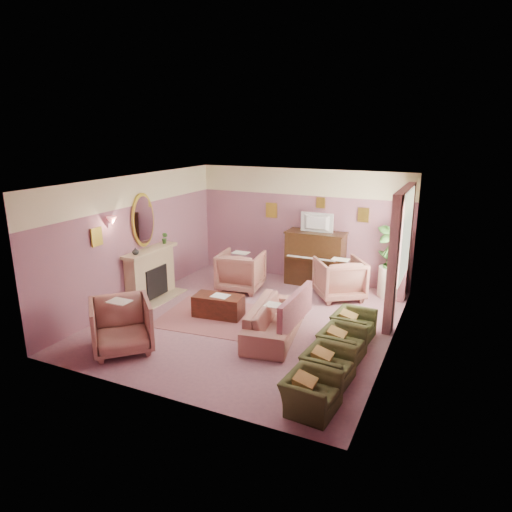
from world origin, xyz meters
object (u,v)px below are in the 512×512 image
at_px(floral_armchair_right, 340,276).
at_px(olive_chair_d, 354,321).
at_px(sofa, 275,314).
at_px(olive_chair_a, 311,388).
at_px(piano, 315,259).
at_px(coffee_table, 219,306).
at_px(olive_chair_b, 328,361).
at_px(floral_armchair_front, 121,323).
at_px(television, 316,221).
at_px(floral_armchair_left, 241,269).
at_px(side_table, 389,282).
at_px(olive_chair_c, 342,339).

bearing_deg(floral_armchair_right, olive_chair_d, -67.85).
distance_m(sofa, olive_chair_a, 2.41).
xyz_separation_m(piano, coffee_table, (-1.17, -2.77, -0.43)).
bearing_deg(olive_chair_b, piano, 110.43).
distance_m(floral_armchair_right, olive_chair_b, 3.66).
relative_size(floral_armchair_front, olive_chair_a, 1.31).
xyz_separation_m(piano, television, (0.00, -0.05, 0.95)).
xyz_separation_m(floral_armchair_left, olive_chair_a, (3.07, -3.96, -0.17)).
bearing_deg(piano, coffee_table, -112.91).
bearing_deg(television, olive_chair_a, -72.50).
relative_size(coffee_table, olive_chair_d, 1.28).
height_order(olive_chair_b, side_table, side_table).
relative_size(floral_armchair_left, side_table, 1.46).
relative_size(olive_chair_d, side_table, 1.12).
bearing_deg(olive_chair_a, olive_chair_c, 90.00).
bearing_deg(coffee_table, olive_chair_c, -13.53).
bearing_deg(coffee_table, floral_armchair_left, 100.85).
bearing_deg(floral_armchair_right, sofa, -103.43).
bearing_deg(side_table, sofa, -117.92).
relative_size(piano, side_table, 2.00).
bearing_deg(floral_armchair_left, olive_chair_d, -26.01).
bearing_deg(sofa, coffee_table, 167.21).
bearing_deg(television, coffee_table, -113.29).
height_order(sofa, olive_chair_b, sofa).
relative_size(television, coffee_table, 0.80).
height_order(piano, coffee_table, piano).
height_order(television, olive_chair_d, television).
relative_size(sofa, side_table, 2.96).
bearing_deg(olive_chair_a, olive_chair_b, 90.00).
xyz_separation_m(olive_chair_b, side_table, (0.23, 4.17, 0.01)).
height_order(floral_armchair_left, olive_chair_b, floral_armchair_left).
bearing_deg(olive_chair_d, floral_armchair_front, -148.45).
relative_size(coffee_table, olive_chair_a, 1.28).
bearing_deg(olive_chair_d, side_table, 84.75).
bearing_deg(sofa, olive_chair_a, -55.59).
bearing_deg(olive_chair_a, sofa, 124.41).
height_order(piano, olive_chair_b, piano).
distance_m(piano, sofa, 3.10).
relative_size(olive_chair_b, olive_chair_c, 1.00).
bearing_deg(piano, side_table, -2.57).
xyz_separation_m(floral_armchair_front, olive_chair_a, (3.53, -0.29, -0.17)).
bearing_deg(piano, olive_chair_d, -58.78).
bearing_deg(olive_chair_c, television, 115.09).
bearing_deg(olive_chair_b, sofa, 139.40).
bearing_deg(piano, television, -90.00).
distance_m(piano, side_table, 1.84).
bearing_deg(side_table, olive_chair_a, -92.67).
bearing_deg(side_table, piano, 177.43).
bearing_deg(floral_armchair_left, floral_armchair_right, 10.71).
bearing_deg(television, olive_chair_c, -64.91).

